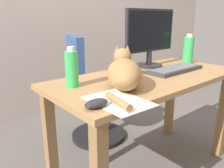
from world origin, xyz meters
TOP-DOWN VIEW (x-y plane):
  - desk at (0.00, 0.00)m, footprint 1.31×0.60m
  - office_chair at (-0.01, 0.63)m, footprint 0.50×0.48m
  - monitor at (0.21, 0.19)m, footprint 0.48×0.20m
  - keyboard at (0.23, -0.04)m, footprint 0.44×0.15m
  - cat at (-0.28, -0.06)m, footprint 0.42×0.48m
  - computer_mouse at (-0.58, -0.21)m, footprint 0.11×0.06m
  - paper_sheet at (-0.46, -0.21)m, footprint 0.22×0.30m
  - water_bottle at (-0.50, 0.11)m, footprint 0.07×0.07m
  - spray_bottle at (0.54, 0.07)m, footprint 0.08×0.08m

SIDE VIEW (x-z plane):
  - office_chair at x=-0.01m, z-range -0.06..0.87m
  - desk at x=0.00m, z-range 0.24..0.95m
  - paper_sheet at x=-0.46m, z-range 0.71..0.72m
  - keyboard at x=0.23m, z-range 0.71..0.74m
  - computer_mouse at x=-0.58m, z-range 0.71..0.75m
  - cat at x=-0.28m, z-range 0.70..0.89m
  - water_bottle at x=-0.50m, z-range 0.71..0.92m
  - spray_bottle at x=0.54m, z-range 0.71..0.94m
  - monitor at x=0.21m, z-range 0.73..1.15m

